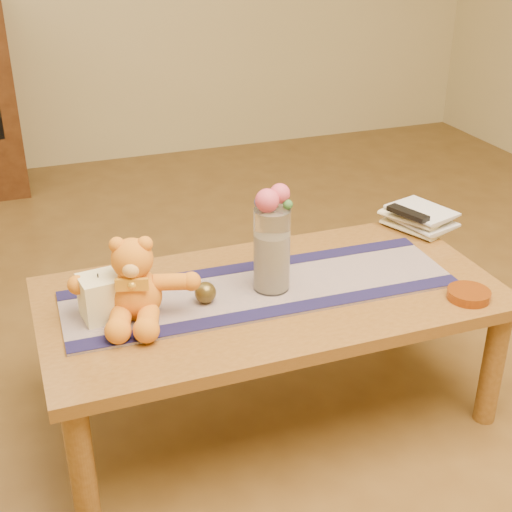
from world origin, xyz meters
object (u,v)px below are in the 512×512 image
object	(u,v)px
teddy_bear	(134,279)
tv_remote	(408,213)
glass_vase	(272,250)
bronze_ball	(205,292)
amber_dish	(469,294)
book_bottom	(404,231)
pillar_candle	(100,297)

from	to	relation	value
teddy_bear	tv_remote	bearing A→B (deg)	28.69
glass_vase	bronze_ball	size ratio (longest dim) A/B	4.04
glass_vase	amber_dish	size ratio (longest dim) A/B	2.02
glass_vase	book_bottom	distance (m)	0.65
bronze_ball	tv_remote	size ratio (longest dim) A/B	0.40
glass_vase	bronze_ball	bearing A→B (deg)	-176.60
pillar_candle	tv_remote	world-z (taller)	pillar_candle
glass_vase	tv_remote	bearing A→B (deg)	19.12
amber_dish	pillar_candle	bearing A→B (deg)	165.92
glass_vase	amber_dish	xyz separation A→B (m)	(0.54, -0.25, -0.12)
teddy_bear	glass_vase	size ratio (longest dim) A/B	1.32
teddy_bear	glass_vase	xyz separation A→B (m)	(0.42, 0.01, 0.01)
glass_vase	book_bottom	xyz separation A→B (m)	(0.59, 0.22, -0.13)
tv_remote	amber_dish	size ratio (longest dim) A/B	1.24
glass_vase	book_bottom	world-z (taller)	glass_vase
bronze_ball	pillar_candle	bearing A→B (deg)	175.63
teddy_bear	amber_dish	size ratio (longest dim) A/B	2.66
tv_remote	amber_dish	distance (m)	0.47
glass_vase	pillar_candle	bearing A→B (deg)	178.86
bronze_ball	glass_vase	bearing A→B (deg)	3.40
teddy_bear	amber_dish	bearing A→B (deg)	2.33
glass_vase	amber_dish	world-z (taller)	glass_vase
teddy_bear	tv_remote	distance (m)	1.04
teddy_bear	glass_vase	bearing A→B (deg)	18.12
book_bottom	bronze_ball	bearing A→B (deg)	173.05
pillar_candle	amber_dish	xyz separation A→B (m)	(1.05, -0.26, -0.06)
teddy_bear	tv_remote	world-z (taller)	teddy_bear
teddy_bear	bronze_ball	size ratio (longest dim) A/B	5.33
teddy_bear	glass_vase	distance (m)	0.42
teddy_bear	glass_vase	world-z (taller)	glass_vase
bronze_ball	tv_remote	distance (m)	0.84
pillar_candle	amber_dish	distance (m)	1.09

